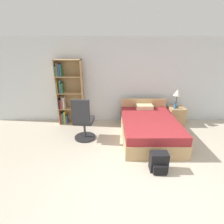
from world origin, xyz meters
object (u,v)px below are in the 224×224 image
bed (148,127)px  office_chair (83,122)px  nightstand (176,116)px  water_bottle (175,106)px  bookshelf (67,94)px  backpack_black (159,162)px  table_lamp (177,93)px

bed → office_chair: bearing=-174.7°
nightstand → water_bottle: (-0.11, -0.12, 0.37)m
bookshelf → nightstand: bearing=-1.7°
office_chair → nightstand: office_chair is taller
bed → water_bottle: size_ratio=10.98×
bookshelf → backpack_black: (2.30, -2.33, -0.77)m
bed → water_bottle: bed is taller
bed → table_lamp: (1.00, 0.86, 0.72)m
office_chair → nightstand: 2.94m
bookshelf → backpack_black: bearing=-45.4°
table_lamp → water_bottle: (-0.08, -0.14, -0.35)m
bed → backpack_black: (-0.06, -1.40, -0.09)m
table_lamp → water_bottle: 0.39m
table_lamp → nightstand: bearing=-40.0°
water_bottle → table_lamp: bearing=61.0°
office_chair → backpack_black: bearing=-36.6°
bookshelf → water_bottle: bearing=-3.8°
nightstand → water_bottle: water_bottle is taller
office_chair → backpack_black: 2.10m
nightstand → bed: bearing=-141.3°
nightstand → backpack_black: nightstand is taller
table_lamp → backpack_black: 2.62m
office_chair → table_lamp: bearing=20.5°
table_lamp → water_bottle: table_lamp is taller
nightstand → table_lamp: size_ratio=1.00×
bed → nightstand: size_ratio=3.71×
bookshelf → nightstand: size_ratio=3.53×
bookshelf → backpack_black: 3.36m
bookshelf → table_lamp: bookshelf is taller
bed → table_lamp: bearing=40.6°
bed → table_lamp: size_ratio=3.71×
bed → nightstand: 1.32m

